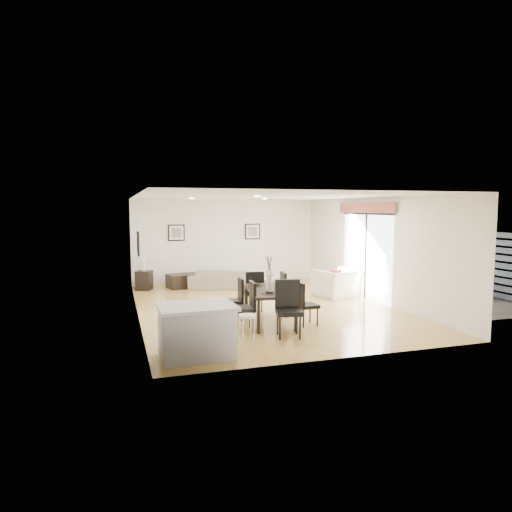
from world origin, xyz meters
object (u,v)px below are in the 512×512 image
object	(u,v)px
dining_chair_head	(288,305)
dining_chair_foot	(254,289)
coffee_table	(185,281)
dining_chair_enear	(304,301)
dining_chair_efar	(288,292)
armchair	(338,283)
dining_chair_wnear	(247,303)
sofa	(223,279)
bar_stool	(247,320)
dining_table	(269,293)
kitchen_island	(196,331)
dining_chair_wfar	(236,297)
side_table	(144,280)

from	to	relation	value
dining_chair_head	dining_chair_foot	distance (m)	2.11
coffee_table	dining_chair_enear	bearing A→B (deg)	-86.98
dining_chair_efar	dining_chair_foot	xyz separation A→B (m)	(-0.61, 0.62, -0.02)
armchair	dining_chair_foot	world-z (taller)	dining_chair_foot
dining_chair_efar	coffee_table	xyz separation A→B (m)	(-1.66, 4.40, -0.35)
dining_chair_wnear	coffee_table	distance (m)	5.31
sofa	bar_stool	world-z (taller)	bar_stool
dining_table	bar_stool	bearing A→B (deg)	-112.27
sofa	dining_chair_enear	size ratio (longest dim) A/B	2.23
dining_table	coffee_table	distance (m)	4.98
kitchen_island	dining_chair_wfar	bearing A→B (deg)	58.29
armchair	dining_chair_efar	size ratio (longest dim) A/B	1.16
dining_table	dining_chair_head	size ratio (longest dim) A/B	1.69
dining_table	side_table	size ratio (longest dim) A/B	3.18
dining_chair_wnear	armchair	bearing A→B (deg)	131.99
sofa	dining_chair_efar	distance (m)	3.97
dining_chair_head	dining_chair_foot	xyz separation A→B (m)	(-0.03, 2.11, -0.06)
dining_chair_wnear	dining_chair_enear	bearing A→B (deg)	94.41
dining_chair_wnear	dining_chair_foot	size ratio (longest dim) A/B	1.00
dining_chair_head	coffee_table	xyz separation A→B (m)	(-1.08, 5.89, -0.39)
dining_chair_wnear	bar_stool	size ratio (longest dim) A/B	1.52
dining_chair_enear	side_table	world-z (taller)	dining_chair_enear
armchair	dining_chair_efar	bearing A→B (deg)	23.07
kitchen_island	sofa	bearing A→B (deg)	71.01
dining_chair_wfar	side_table	size ratio (longest dim) A/B	1.61
dining_chair_wnear	coffee_table	bearing A→B (deg)	-170.64
dining_chair_enear	sofa	bearing A→B (deg)	3.04
dining_table	dining_chair_enear	xyz separation A→B (m)	(0.61, -0.43, -0.14)
dining_chair_efar	side_table	xyz separation A→B (m)	(-2.88, 4.38, -0.27)
dining_chair_wfar	bar_stool	distance (m)	2.23
dining_chair_enear	dining_chair_foot	size ratio (longest dim) A/B	0.94
armchair	dining_chair_head	xyz separation A→B (m)	(-2.70, -3.17, 0.22)
dining_table	dining_chair_efar	world-z (taller)	dining_chair_efar
armchair	dining_chair_enear	xyz separation A→B (m)	(-2.11, -2.56, 0.13)
dining_chair_wfar	dining_chair_wnear	bearing A→B (deg)	3.17
kitchen_island	coffee_table	bearing A→B (deg)	81.10
dining_chair_wfar	bar_stool	xyz separation A→B (m)	(-0.39, -2.19, 0.04)
kitchen_island	side_table	bearing A→B (deg)	91.62
dining_chair_wfar	dining_chair_enear	world-z (taller)	dining_chair_wfar
sofa	armchair	distance (m)	3.51
dining_chair_wfar	kitchen_island	size ratio (longest dim) A/B	0.72
sofa	dining_chair_wnear	bearing A→B (deg)	100.17
armchair	dining_chair_enear	world-z (taller)	dining_chair_enear
coffee_table	armchair	bearing A→B (deg)	-50.25
dining_chair_foot	kitchen_island	distance (m)	3.38
armchair	dining_table	xyz separation A→B (m)	(-2.72, -2.12, 0.27)
dining_chair_foot	kitchen_island	xyz separation A→B (m)	(-1.84, -2.83, -0.10)
dining_chair_wnear	dining_chair_efar	size ratio (longest dim) A/B	0.97
dining_chair_efar	dining_chair_head	bearing A→B (deg)	166.51
dining_chair_enear	kitchen_island	bearing A→B (deg)	114.42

